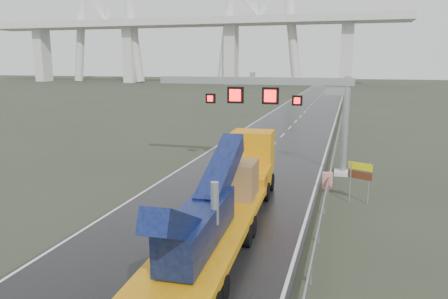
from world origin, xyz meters
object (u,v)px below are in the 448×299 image
(heavy_haul_truck, at_px, (229,193))
(striped_barrier, at_px, (327,181))
(sign_gantry, at_px, (280,97))
(exit_sign_pair, at_px, (360,175))

(heavy_haul_truck, height_order, striped_barrier, heavy_haul_truck)
(heavy_haul_truck, relative_size, striped_barrier, 18.06)
(sign_gantry, height_order, striped_barrier, sign_gantry)
(heavy_haul_truck, xyz_separation_m, striped_barrier, (4.39, 8.35, -1.25))
(sign_gantry, xyz_separation_m, exit_sign_pair, (5.83, -6.53, -3.87))
(exit_sign_pair, relative_size, striped_barrier, 2.27)
(sign_gantry, xyz_separation_m, heavy_haul_truck, (-0.50, -12.35, -3.81))
(sign_gantry, bearing_deg, exit_sign_pair, -48.22)
(heavy_haul_truck, bearing_deg, striped_barrier, 59.35)
(heavy_haul_truck, xyz_separation_m, exit_sign_pair, (6.33, 5.82, -0.05))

